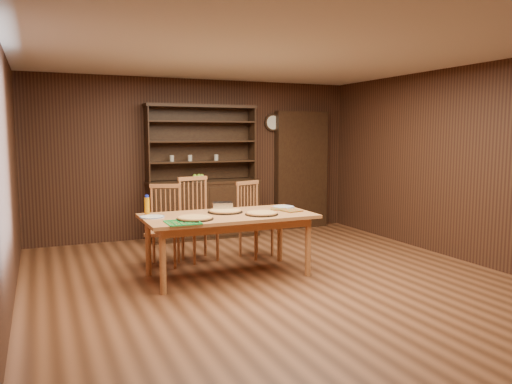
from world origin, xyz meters
name	(u,v)px	position (x,y,z in m)	size (l,w,h in m)	color
floor	(277,282)	(0.00, 0.00, 0.00)	(6.00, 6.00, 0.00)	brown
room_shell	(277,145)	(0.00, 0.00, 1.58)	(6.00, 6.00, 6.00)	silver
china_hutch	(203,202)	(0.00, 2.75, 0.60)	(1.84, 0.52, 2.17)	black
doorway	(301,170)	(1.90, 2.90, 1.05)	(1.00, 0.18, 2.10)	black
wall_clock	(273,123)	(1.35, 2.96, 1.90)	(0.30, 0.05, 0.30)	black
dining_table	(228,221)	(-0.42, 0.47, 0.67)	(2.00, 1.00, 0.75)	#BB7741
chair_left	(165,222)	(-0.99, 1.30, 0.56)	(0.56, 0.55, 1.05)	#B86E3F
chair_center	(197,216)	(-0.52, 1.41, 0.60)	(0.54, 0.52, 1.12)	#B86E3F
chair_right	(252,216)	(0.25, 1.29, 0.55)	(0.55, 0.53, 1.05)	#B86E3F
pizza_left	(195,218)	(-0.88, 0.28, 0.77)	(0.42, 0.42, 0.04)	black
pizza_right	(262,213)	(-0.06, 0.28, 0.77)	(0.40, 0.40, 0.04)	black
pizza_center	(225,211)	(-0.40, 0.62, 0.77)	(0.43, 0.43, 0.04)	black
cooling_rack	(183,222)	(-1.07, 0.13, 0.76)	(0.34, 0.34, 0.02)	green
plate_left	(152,217)	(-1.30, 0.60, 0.76)	(0.28, 0.28, 0.02)	white
plate_right	(283,207)	(0.44, 0.71, 0.76)	(0.28, 0.28, 0.02)	white
foil_dish	(223,206)	(-0.37, 0.81, 0.80)	(0.25, 0.18, 0.10)	silver
juice_bottle	(147,206)	(-1.31, 0.81, 0.86)	(0.06, 0.06, 0.24)	orange
pot_holder_a	(292,211)	(0.38, 0.37, 0.76)	(0.21, 0.21, 0.02)	red
pot_holder_b	(279,209)	(0.30, 0.57, 0.76)	(0.20, 0.20, 0.01)	red
fruit_bowl	(198,179)	(-0.11, 2.69, 0.98)	(0.28, 0.28, 0.12)	black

